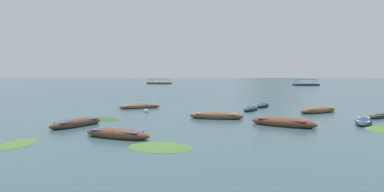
{
  "coord_description": "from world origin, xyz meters",
  "views": [
    {
      "loc": [
        -0.97,
        -5.64,
        3.31
      ],
      "look_at": [
        -0.69,
        38.83,
        0.73
      ],
      "focal_mm": 31.0,
      "sensor_mm": 36.0,
      "label": 1
    }
  ],
  "objects_px": {
    "ferry_1": "(306,85)",
    "rowboat_2": "(318,110)",
    "rowboat_4": "(140,107)",
    "rowboat_10": "(263,105)",
    "mooring_buoy": "(146,111)",
    "rowboat_5": "(117,134)",
    "rowboat_6": "(76,123)",
    "rowboat_7": "(363,122)",
    "rowboat_1": "(283,122)",
    "ferry_0": "(159,83)",
    "rowboat_9": "(380,116)",
    "rowboat_8": "(216,116)",
    "rowboat_3": "(251,109)"
  },
  "relations": [
    {
      "from": "rowboat_1",
      "to": "ferry_0",
      "type": "xyz_separation_m",
      "value": [
        -20.35,
        130.09,
        0.22
      ]
    },
    {
      "from": "rowboat_2",
      "to": "rowboat_7",
      "type": "xyz_separation_m",
      "value": [
        0.42,
        -7.23,
        -0.05
      ]
    },
    {
      "from": "rowboat_9",
      "to": "rowboat_8",
      "type": "bearing_deg",
      "value": -178.03
    },
    {
      "from": "rowboat_5",
      "to": "rowboat_3",
      "type": "bearing_deg",
      "value": 55.58
    },
    {
      "from": "rowboat_4",
      "to": "rowboat_7",
      "type": "height_order",
      "value": "rowboat_4"
    },
    {
      "from": "rowboat_1",
      "to": "rowboat_2",
      "type": "bearing_deg",
      "value": 55.99
    },
    {
      "from": "rowboat_3",
      "to": "rowboat_8",
      "type": "bearing_deg",
      "value": -121.55
    },
    {
      "from": "mooring_buoy",
      "to": "rowboat_7",
      "type": "bearing_deg",
      "value": -24.85
    },
    {
      "from": "ferry_1",
      "to": "rowboat_2",
      "type": "bearing_deg",
      "value": -108.7
    },
    {
      "from": "rowboat_2",
      "to": "rowboat_7",
      "type": "height_order",
      "value": "rowboat_2"
    },
    {
      "from": "ferry_0",
      "to": "mooring_buoy",
      "type": "relative_size",
      "value": 12.1
    },
    {
      "from": "rowboat_8",
      "to": "mooring_buoy",
      "type": "distance_m",
      "value": 7.73
    },
    {
      "from": "rowboat_1",
      "to": "rowboat_8",
      "type": "height_order",
      "value": "rowboat_1"
    },
    {
      "from": "ferry_0",
      "to": "mooring_buoy",
      "type": "xyz_separation_m",
      "value": [
        9.99,
        -121.49,
        -0.34
      ]
    },
    {
      "from": "rowboat_2",
      "to": "rowboat_6",
      "type": "height_order",
      "value": "same"
    },
    {
      "from": "mooring_buoy",
      "to": "rowboat_5",
      "type": "bearing_deg",
      "value": -89.52
    },
    {
      "from": "rowboat_6",
      "to": "rowboat_10",
      "type": "relative_size",
      "value": 1.01
    },
    {
      "from": "rowboat_4",
      "to": "rowboat_8",
      "type": "distance_m",
      "value": 11.34
    },
    {
      "from": "rowboat_2",
      "to": "rowboat_5",
      "type": "distance_m",
      "value": 20.17
    },
    {
      "from": "rowboat_3",
      "to": "rowboat_4",
      "type": "bearing_deg",
      "value": 168.65
    },
    {
      "from": "rowboat_5",
      "to": "ferry_0",
      "type": "distance_m",
      "value": 134.71
    },
    {
      "from": "rowboat_4",
      "to": "rowboat_8",
      "type": "bearing_deg",
      "value": -49.62
    },
    {
      "from": "rowboat_3",
      "to": "rowboat_5",
      "type": "relative_size",
      "value": 0.86
    },
    {
      "from": "rowboat_5",
      "to": "rowboat_10",
      "type": "distance_m",
      "value": 22.22
    },
    {
      "from": "rowboat_3",
      "to": "mooring_buoy",
      "type": "relative_size",
      "value": 3.79
    },
    {
      "from": "ferry_1",
      "to": "rowboat_4",
      "type": "bearing_deg",
      "value": -118.79
    },
    {
      "from": "rowboat_7",
      "to": "ferry_1",
      "type": "relative_size",
      "value": 0.43
    },
    {
      "from": "rowboat_10",
      "to": "mooring_buoy",
      "type": "height_order",
      "value": "mooring_buoy"
    },
    {
      "from": "rowboat_10",
      "to": "ferry_1",
      "type": "xyz_separation_m",
      "value": [
        35.02,
        86.2,
        0.26
      ]
    },
    {
      "from": "rowboat_9",
      "to": "mooring_buoy",
      "type": "xyz_separation_m",
      "value": [
        -19.48,
        4.21,
        -0.03
      ]
    },
    {
      "from": "ferry_1",
      "to": "rowboat_10",
      "type": "bearing_deg",
      "value": -112.11
    },
    {
      "from": "rowboat_7",
      "to": "ferry_0",
      "type": "distance_m",
      "value": 131.72
    },
    {
      "from": "rowboat_6",
      "to": "rowboat_9",
      "type": "height_order",
      "value": "rowboat_6"
    },
    {
      "from": "rowboat_1",
      "to": "rowboat_2",
      "type": "xyz_separation_m",
      "value": [
        5.58,
        8.26,
        -0.03
      ]
    },
    {
      "from": "rowboat_6",
      "to": "ferry_0",
      "type": "distance_m",
      "value": 130.35
    },
    {
      "from": "rowboat_1",
      "to": "rowboat_6",
      "type": "xyz_separation_m",
      "value": [
        -13.89,
        -0.1,
        -0.03
      ]
    },
    {
      "from": "rowboat_7",
      "to": "mooring_buoy",
      "type": "height_order",
      "value": "mooring_buoy"
    },
    {
      "from": "rowboat_4",
      "to": "ferry_1",
      "type": "xyz_separation_m",
      "value": [
        48.38,
        88.04,
        0.27
      ]
    },
    {
      "from": "rowboat_1",
      "to": "ferry_1",
      "type": "distance_m",
      "value": 107.14
    },
    {
      "from": "rowboat_1",
      "to": "rowboat_9",
      "type": "height_order",
      "value": "rowboat_1"
    },
    {
      "from": "ferry_0",
      "to": "rowboat_9",
      "type": "bearing_deg",
      "value": -76.81
    },
    {
      "from": "rowboat_4",
      "to": "mooring_buoy",
      "type": "xyz_separation_m",
      "value": [
        1.19,
        -3.97,
        -0.08
      ]
    },
    {
      "from": "rowboat_8",
      "to": "rowboat_4",
      "type": "bearing_deg",
      "value": 130.38
    },
    {
      "from": "rowboat_6",
      "to": "rowboat_9",
      "type": "bearing_deg",
      "value": 11.05
    },
    {
      "from": "rowboat_5",
      "to": "mooring_buoy",
      "type": "height_order",
      "value": "mooring_buoy"
    },
    {
      "from": "rowboat_3",
      "to": "rowboat_7",
      "type": "height_order",
      "value": "rowboat_3"
    },
    {
      "from": "rowboat_1",
      "to": "rowboat_5",
      "type": "xyz_separation_m",
      "value": [
        -10.26,
        -4.24,
        -0.03
      ]
    },
    {
      "from": "rowboat_4",
      "to": "rowboat_5",
      "type": "height_order",
      "value": "rowboat_5"
    },
    {
      "from": "rowboat_6",
      "to": "rowboat_8",
      "type": "xyz_separation_m",
      "value": [
        9.69,
        4.03,
        0.01
      ]
    },
    {
      "from": "rowboat_5",
      "to": "ferry_1",
      "type": "distance_m",
      "value": 114.94
    }
  ]
}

